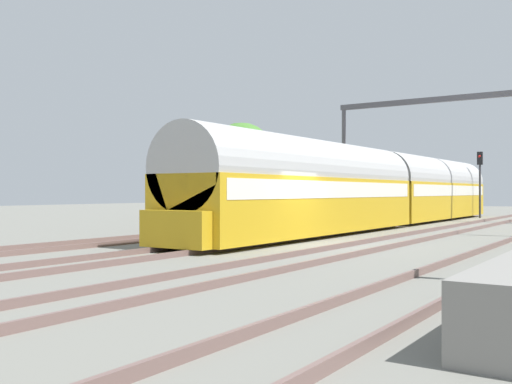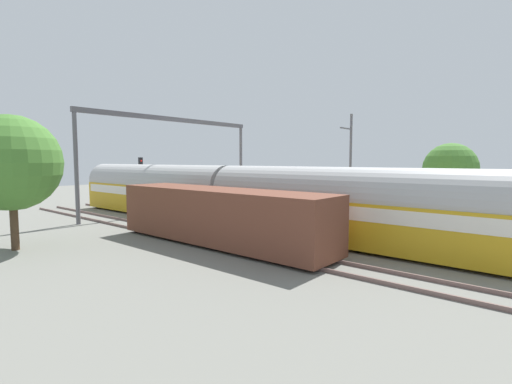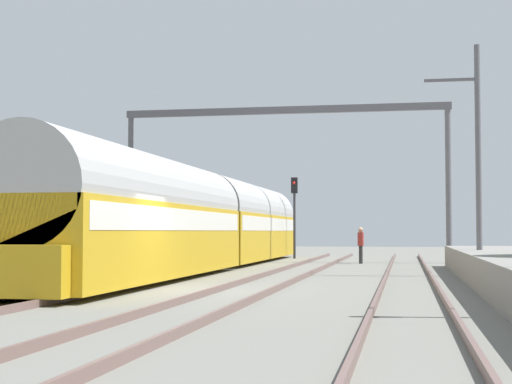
{
  "view_description": "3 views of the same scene",
  "coord_description": "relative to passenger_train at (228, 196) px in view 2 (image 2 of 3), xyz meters",
  "views": [
    {
      "loc": [
        9.47,
        -18.05,
        1.8
      ],
      "look_at": [
        -2.04,
        -0.65,
        1.8
      ],
      "focal_mm": 41.46,
      "sensor_mm": 36.0,
      "label": 1
    },
    {
      "loc": [
        -19.31,
        -5.64,
        4.33
      ],
      "look_at": [
        -0.96,
        9.94,
        2.26
      ],
      "focal_mm": 26.12,
      "sensor_mm": 36.0,
      "label": 2
    },
    {
      "loc": [
        6.0,
        -20.52,
        1.54
      ],
      "look_at": [
        -1.02,
        17.46,
        3.43
      ],
      "focal_mm": 56.5,
      "sensor_mm": 36.0,
      "label": 3
    }
  ],
  "objects": [
    {
      "name": "passenger_train",
      "position": [
        0.0,
        0.0,
        0.0
      ],
      "size": [
        2.93,
        32.85,
        3.82
      ],
      "color": "gold",
      "rests_on": "ground"
    },
    {
      "name": "railway_signal_far",
      "position": [
        1.92,
        13.09,
        0.99
      ],
      "size": [
        0.36,
        0.3,
        4.58
      ],
      "color": "#2D2D33",
      "rests_on": "ground"
    },
    {
      "name": "track_west",
      "position": [
        0.0,
        -11.44,
        -1.89
      ],
      "size": [
        1.52,
        60.0,
        0.16
      ],
      "color": "brown",
      "rests_on": "ground"
    },
    {
      "name": "track_far_east",
      "position": [
        8.15,
        -11.44,
        -1.89
      ],
      "size": [
        1.52,
        60.0,
        0.16
      ],
      "color": "brown",
      "rests_on": "ground"
    },
    {
      "name": "freight_car",
      "position": [
        -4.08,
        -3.42,
        -0.5
      ],
      "size": [
        2.8,
        13.0,
        2.7
      ],
      "color": "brown",
      "rests_on": "ground"
    },
    {
      "name": "track_east",
      "position": [
        4.08,
        -11.44,
        -1.89
      ],
      "size": [
        1.52,
        60.0,
        0.16
      ],
      "color": "brown",
      "rests_on": "ground"
    },
    {
      "name": "catenary_gantry",
      "position": [
        2.04,
        8.2,
        3.94
      ],
      "size": [
        16.63,
        0.28,
        7.86
      ],
      "color": "#5A585F",
      "rests_on": "ground"
    },
    {
      "name": "ground",
      "position": [
        2.04,
        -11.44,
        -1.97
      ],
      "size": [
        120.0,
        120.0,
        0.0
      ],
      "primitive_type": "plane",
      "color": "slate"
    },
    {
      "name": "person_crossing",
      "position": [
        5.97,
        6.65,
        -0.94
      ],
      "size": [
        0.27,
        0.42,
        1.73
      ],
      "rotation": [
        0.0,
        0.0,
        4.62
      ],
      "color": "#2A2A2A",
      "rests_on": "ground"
    },
    {
      "name": "tree_east_background",
      "position": [
        13.9,
        -10.02,
        1.67
      ],
      "size": [
        3.96,
        3.96,
        5.63
      ],
      "color": "#4C3826",
      "rests_on": "ground"
    },
    {
      "name": "platform",
      "position": [
        11.97,
        -9.44,
        -1.52
      ],
      "size": [
        4.4,
        28.0,
        0.9
      ],
      "color": "gray",
      "rests_on": "ground"
    },
    {
      "name": "track_far_west",
      "position": [
        -4.08,
        -11.44,
        -1.89
      ],
      "size": [
        1.52,
        60.0,
        0.16
      ],
      "color": "brown",
      "rests_on": "ground"
    },
    {
      "name": "tree_west_background",
      "position": [
        -11.32,
        3.23,
        2.22
      ],
      "size": [
        4.56,
        4.56,
        6.48
      ],
      "color": "#4C3826",
      "rests_on": "ground"
    },
    {
      "name": "catenary_pole_east_mid",
      "position": [
        10.51,
        -3.44,
        2.18
      ],
      "size": [
        1.9,
        0.2,
        8.0
      ],
      "color": "#5A585F",
      "rests_on": "ground"
    }
  ]
}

